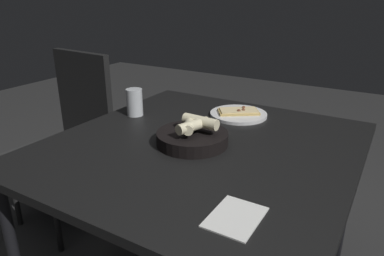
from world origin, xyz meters
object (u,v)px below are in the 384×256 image
dining_table (201,156)px  pizza_plate (239,114)px  bread_basket (193,136)px  beer_glass (135,104)px  chair_far (71,131)px

dining_table → pizza_plate: 0.36m
pizza_plate → bread_basket: size_ratio=0.97×
pizza_plate → beer_glass: size_ratio=2.10×
beer_glass → chair_far: bearing=85.7°
pizza_plate → beer_glass: (-0.23, 0.41, 0.04)m
dining_table → beer_glass: 0.45m
bread_basket → beer_glass: beer_glass is taller
bread_basket → chair_far: chair_far is taller
bread_basket → chair_far: size_ratio=0.28×
pizza_plate → chair_far: 0.95m
bread_basket → beer_glass: size_ratio=2.17×
beer_glass → chair_far: size_ratio=0.13×
dining_table → pizza_plate: (0.36, 0.01, 0.06)m
dining_table → pizza_plate: size_ratio=4.41×
dining_table → bread_basket: (-0.02, 0.02, 0.09)m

